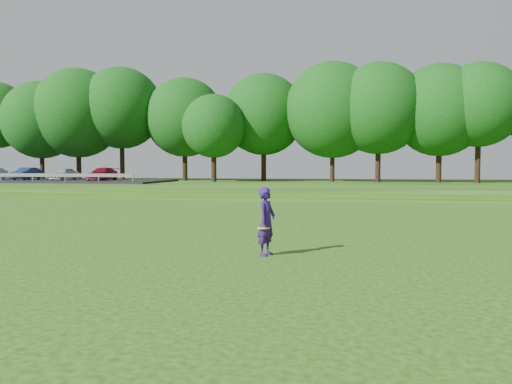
# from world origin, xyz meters

# --- Properties ---
(ground) EXTENTS (140.00, 140.00, 0.00)m
(ground) POSITION_xyz_m (0.00, 0.00, 0.00)
(ground) COLOR #19410C
(ground) RESTS_ON ground
(berm) EXTENTS (130.00, 30.00, 0.60)m
(berm) POSITION_xyz_m (0.00, 34.00, 0.30)
(berm) COLOR #19410C
(berm) RESTS_ON ground
(walking_path) EXTENTS (130.00, 1.60, 0.04)m
(walking_path) POSITION_xyz_m (0.00, 20.00, 0.02)
(walking_path) COLOR gray
(walking_path) RESTS_ON ground
(treeline) EXTENTS (104.00, 7.00, 15.00)m
(treeline) POSITION_xyz_m (0.00, 38.00, 8.10)
(treeline) COLOR #11430F
(treeline) RESTS_ON berm
(parking_lot) EXTENTS (24.00, 9.00, 1.38)m
(parking_lot) POSITION_xyz_m (-23.74, 32.78, 0.98)
(parking_lot) COLOR black
(parking_lot) RESTS_ON berm
(woman) EXTENTS (0.53, 0.68, 1.63)m
(woman) POSITION_xyz_m (3.09, 0.84, 0.82)
(woman) COLOR navy
(woman) RESTS_ON ground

